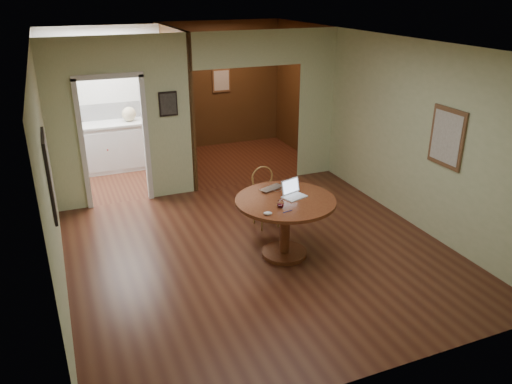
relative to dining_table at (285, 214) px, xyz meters
name	(u,v)px	position (x,y,z in m)	size (l,w,h in m)	color
floor	(261,254)	(-0.28, 0.14, -0.61)	(5.00, 5.00, 0.00)	#441E13
room_shell	(169,114)	(-0.75, 3.24, 0.68)	(5.20, 7.50, 5.00)	silver
dining_table	(285,214)	(0.00, 0.00, 0.00)	(1.31, 1.31, 0.82)	brown
chair	(265,193)	(0.13, 0.98, -0.10)	(0.40, 0.40, 0.91)	#A8783B
open_laptop	(292,191)	(0.13, 0.08, 0.27)	(0.35, 0.34, 0.21)	silver
closed_laptop	(274,189)	(-0.01, 0.33, 0.23)	(0.35, 0.23, 0.03)	#A9A8AD
mouse	(268,213)	(-0.41, -0.35, 0.24)	(0.11, 0.06, 0.04)	silver
wine_glass	(280,203)	(-0.17, -0.20, 0.27)	(0.10, 0.10, 0.11)	white
pen	(288,211)	(-0.14, -0.36, 0.22)	(0.01, 0.01, 0.14)	navy
kitchen_cabinet	(114,146)	(-1.63, 4.34, -0.13)	(2.06, 0.60, 0.94)	white
grocery_bag	(129,114)	(-1.28, 4.34, 0.47)	(0.28, 0.24, 0.28)	beige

